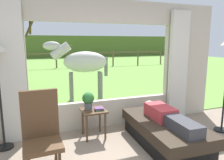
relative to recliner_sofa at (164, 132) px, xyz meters
The scene contains 14 objects.
back_wall_with_window 1.70m from the recliner_sofa, 121.28° to the left, with size 5.20×0.12×2.55m.
curtain_panel_left 2.78m from the recliner_sofa, 157.00° to the left, with size 0.44×0.10×2.40m, color beige.
curtain_panel_right 1.72m from the recliner_sofa, 45.79° to the left, with size 0.44×0.10×2.40m, color beige.
outdoor_pasture_lawn 12.08m from the recliner_sofa, 93.33° to the left, with size 36.00×21.68×0.02m, color olive.
distant_hill_ridge 21.93m from the recliner_sofa, 91.84° to the left, with size 36.00×2.00×2.40m, color #50662B.
recliner_sofa is the anchor object (origin of this frame).
reclining_person 0.31m from the recliner_sofa, 90.00° to the right, with size 0.36×1.43×0.22m.
rocking_chair 2.02m from the recliner_sofa, behind, with size 0.50×0.70×1.12m.
side_table 1.29m from the recliner_sofa, 146.60° to the left, with size 0.44×0.44×0.52m.
potted_plant 1.45m from the recliner_sofa, 146.35° to the left, with size 0.22×0.22×0.32m.
book_stack 1.21m from the recliner_sofa, 146.55° to the left, with size 0.18×0.16×0.05m.
horse 3.32m from the recliner_sofa, 103.32° to the left, with size 1.82×0.78×1.73m.
pasture_tree 6.92m from the recliner_sofa, 112.20° to the left, with size 1.49×1.56×2.95m.
pasture_fence_line 11.50m from the recliner_sofa, 93.50° to the left, with size 16.10×0.10×1.10m.
Camera 1 is at (-1.30, -1.78, 1.74)m, focal length 33.85 mm.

